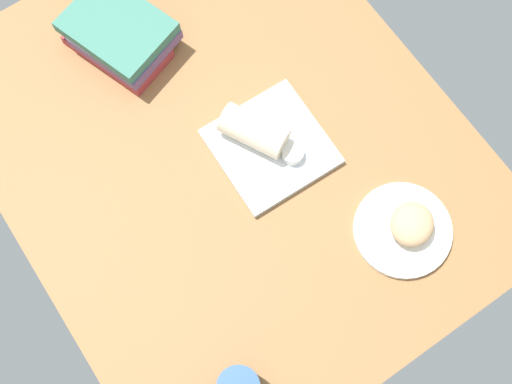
# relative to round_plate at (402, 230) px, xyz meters

# --- Properties ---
(dining_table) EXTENTS (1.10, 0.90, 0.04)m
(dining_table) POSITION_rel_round_plate_xyz_m (0.34, 0.19, -0.03)
(dining_table) COLOR olive
(dining_table) RESTS_ON ground
(round_plate) EXTENTS (0.19, 0.19, 0.01)m
(round_plate) POSITION_rel_round_plate_xyz_m (0.00, 0.00, 0.00)
(round_plate) COLOR white
(round_plate) RESTS_ON dining_table
(scone_pastry) EXTENTS (0.12, 0.12, 0.05)m
(scone_pastry) POSITION_rel_round_plate_xyz_m (-0.00, -0.01, 0.03)
(scone_pastry) COLOR tan
(scone_pastry) RESTS_ON round_plate
(square_plate) EXTENTS (0.22, 0.22, 0.02)m
(square_plate) POSITION_rel_round_plate_xyz_m (0.29, 0.11, 0.00)
(square_plate) COLOR white
(square_plate) RESTS_ON dining_table
(sauce_cup) EXTENTS (0.04, 0.04, 0.02)m
(sauce_cup) POSITION_rel_round_plate_xyz_m (0.25, 0.09, 0.02)
(sauce_cup) COLOR silver
(sauce_cup) RESTS_ON square_plate
(breakfast_wrap) EXTENTS (0.15, 0.12, 0.06)m
(breakfast_wrap) POSITION_rel_round_plate_xyz_m (0.32, 0.13, 0.04)
(breakfast_wrap) COLOR beige
(breakfast_wrap) RESTS_ON square_plate
(book_stack) EXTENTS (0.25, 0.22, 0.08)m
(book_stack) POSITION_rel_round_plate_xyz_m (0.66, 0.24, 0.04)
(book_stack) COLOR #A53338
(book_stack) RESTS_ON dining_table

